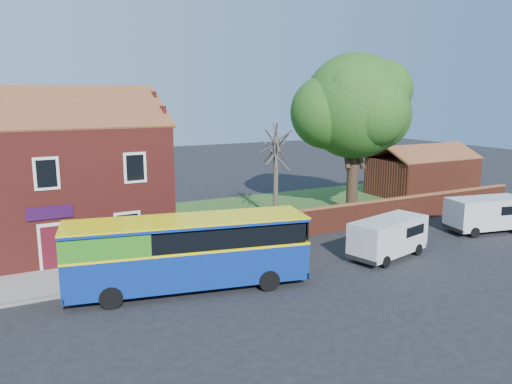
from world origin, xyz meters
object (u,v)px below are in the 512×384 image
van_near (388,236)px  van_far (486,213)px  bus (180,250)px  large_tree (354,109)px

van_near → van_far: 8.55m
bus → van_near: bus is taller
bus → van_far: (19.19, 0.18, -0.57)m
van_far → large_tree: 10.61m
large_tree → van_near: bearing=-117.5°
van_far → large_tree: size_ratio=0.46×
bus → large_tree: 18.05m
van_near → van_far: size_ratio=0.97×
van_near → large_tree: size_ratio=0.44×
bus → large_tree: size_ratio=0.95×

